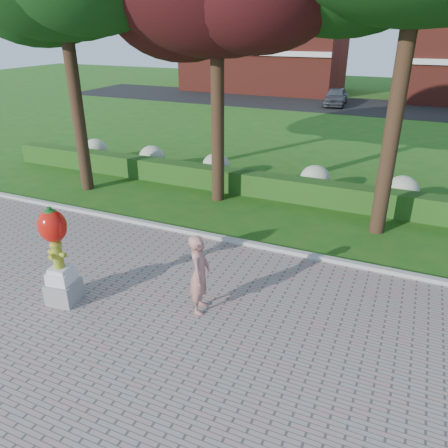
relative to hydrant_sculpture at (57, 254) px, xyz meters
name	(u,v)px	position (x,y,z in m)	size (l,w,h in m)	color
ground	(189,300)	(2.49, 1.21, -1.24)	(100.00, 100.00, 0.00)	#1C5916
walkway	(64,438)	(2.49, -2.79, -1.22)	(40.00, 14.00, 0.04)	gray
curb	(238,242)	(2.49, 4.21, -1.17)	(40.00, 0.18, 0.15)	#ADADA5
lawn_hedge	(281,187)	(2.49, 8.21, -0.84)	(24.00, 0.70, 0.80)	#144112
hydrangea_row	(304,177)	(3.06, 9.21, -0.69)	(20.10, 1.10, 0.99)	#A7B489
street	(362,106)	(2.49, 29.21, -1.23)	(50.00, 8.00, 0.02)	black
building_left	(265,50)	(-7.51, 35.21, 2.26)	(14.00, 8.00, 7.00)	maroon
hydrant_sculpture	(57,254)	(0.00, 0.00, 0.00)	(0.69, 0.69, 2.27)	gray
woman	(200,274)	(2.93, 0.93, -0.31)	(0.65, 0.43, 1.79)	#B77468
parked_car	(336,96)	(0.53, 28.82, -0.56)	(1.58, 3.93, 1.34)	#44474D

